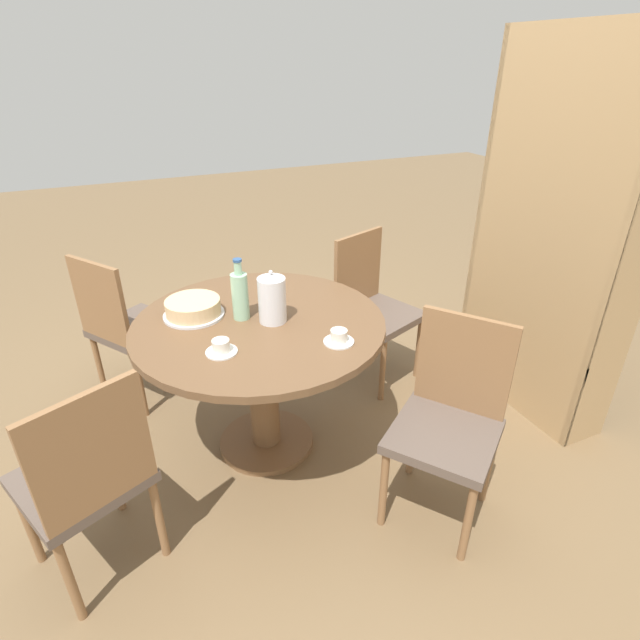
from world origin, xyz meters
name	(u,v)px	position (x,y,z in m)	size (l,w,h in m)	color
ground_plane	(267,443)	(0.00, 0.00, 0.00)	(14.00, 14.00, 0.00)	brown
dining_table	(261,351)	(0.00, 0.00, 0.58)	(1.19, 1.19, 0.75)	brown
chair_a	(449,418)	(0.70, 0.60, 0.49)	(0.59, 0.59, 0.92)	olive
chair_b	(373,305)	(-0.38, 0.84, 0.49)	(0.54, 0.54, 0.92)	olive
chair_c	(127,325)	(-0.73, -0.57, 0.49)	(0.58, 0.58, 0.92)	olive
chair_d	(86,477)	(0.44, -0.82, 0.49)	(0.56, 0.56, 0.92)	olive
bookshelf	(551,242)	(0.22, 1.55, 0.98)	(0.93, 0.28, 1.99)	tan
coffee_pot	(272,298)	(0.03, 0.06, 0.86)	(0.13, 0.13, 0.26)	silver
water_bottle	(240,295)	(-0.06, -0.06, 0.87)	(0.08, 0.08, 0.30)	#99C6A3
cake_main	(193,308)	(-0.18, -0.27, 0.79)	(0.29, 0.29, 0.08)	silver
cup_a	(339,338)	(0.33, 0.25, 0.77)	(0.13, 0.13, 0.06)	silver
cup_b	(221,348)	(0.21, -0.23, 0.77)	(0.13, 0.13, 0.06)	silver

